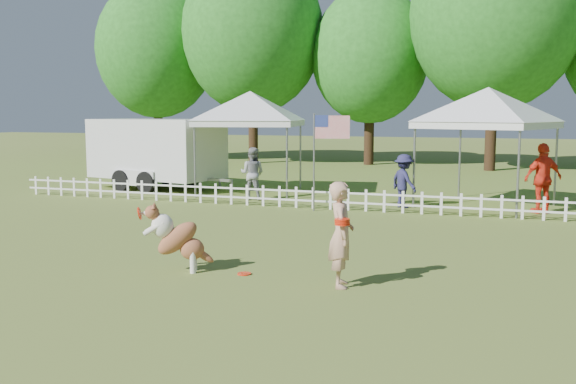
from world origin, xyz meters
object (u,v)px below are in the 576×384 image
at_px(dog, 178,238).
at_px(frisbee_on_turf, 244,274).
at_px(canopy_tent_left, 251,143).
at_px(cargo_trailer, 157,153).
at_px(flag_pole, 314,162).
at_px(spectator_c, 543,178).
at_px(canopy_tent_right, 486,149).
at_px(spectator_b, 404,181).
at_px(handler, 341,234).
at_px(spectator_a, 252,174).

xyz_separation_m(dog, frisbee_on_turf, (1.11, 0.21, -0.57)).
xyz_separation_m(canopy_tent_left, cargo_trailer, (-3.57, -0.00, -0.40)).
relative_size(flag_pole, spectator_c, 1.42).
distance_m(canopy_tent_right, spectator_b, 2.53).
bearing_deg(spectator_b, flag_pole, 76.75).
bearing_deg(flag_pole, handler, -81.73).
height_order(handler, dog, handler).
height_order(canopy_tent_left, flag_pole, canopy_tent_left).
bearing_deg(canopy_tent_left, flag_pole, -54.75).
bearing_deg(spectator_c, handler, 35.49).
distance_m(flag_pole, spectator_a, 2.96).
relative_size(spectator_b, spectator_c, 0.81).
xyz_separation_m(flag_pole, spectator_c, (5.87, 1.64, -0.39)).
bearing_deg(dog, spectator_a, 81.53).
xyz_separation_m(handler, dog, (-2.81, -0.02, -0.24)).
height_order(canopy_tent_left, spectator_a, canopy_tent_left).
bearing_deg(spectator_c, canopy_tent_left, -43.70).
height_order(canopy_tent_left, cargo_trailer, canopy_tent_left).
bearing_deg(spectator_b, handler, 137.25).
height_order(frisbee_on_turf, cargo_trailer, cargo_trailer).
bearing_deg(canopy_tent_left, spectator_a, -75.79).
relative_size(dog, canopy_tent_left, 0.35).
bearing_deg(flag_pole, cargo_trailer, 143.28).
bearing_deg(frisbee_on_turf, flag_pole, 97.53).
distance_m(canopy_tent_left, cargo_trailer, 3.59).
bearing_deg(handler, flag_pole, 2.29).
bearing_deg(spectator_a, cargo_trailer, -21.79).
bearing_deg(flag_pole, spectator_b, 20.39).
bearing_deg(frisbee_on_turf, spectator_c, 60.23).
relative_size(canopy_tent_left, canopy_tent_right, 1.00).
height_order(handler, spectator_c, spectator_c).
bearing_deg(canopy_tent_left, handler, -70.75).
distance_m(handler, cargo_trailer, 13.93).
bearing_deg(frisbee_on_turf, spectator_a, 111.53).
bearing_deg(spectator_a, frisbee_on_turf, 109.75).
xyz_separation_m(frisbee_on_turf, spectator_a, (-3.38, 8.57, 0.80)).
height_order(spectator_b, spectator_c, spectator_c).
distance_m(dog, spectator_a, 9.07).
distance_m(dog, cargo_trailer, 12.25).
height_order(handler, frisbee_on_turf, handler).
bearing_deg(handler, canopy_tent_right, -28.09).
distance_m(dog, spectator_b, 8.94).
relative_size(cargo_trailer, spectator_c, 3.03).
distance_m(canopy_tent_left, flag_pole, 4.45).
relative_size(frisbee_on_turf, flag_pole, 0.09).
height_order(canopy_tent_right, cargo_trailer, canopy_tent_right).
bearing_deg(cargo_trailer, spectator_c, 4.69).
relative_size(canopy_tent_left, spectator_b, 2.18).
height_order(frisbee_on_turf, spectator_b, spectator_b).
xyz_separation_m(dog, flag_pole, (0.18, 7.21, 0.75)).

